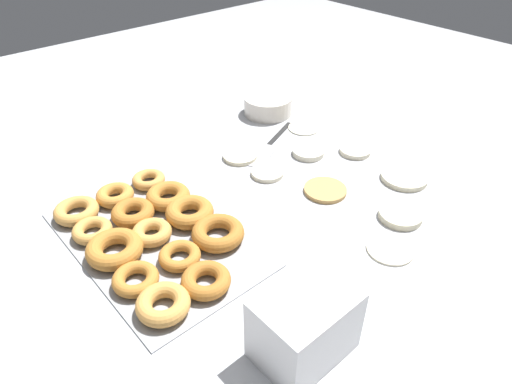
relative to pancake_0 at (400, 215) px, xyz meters
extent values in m
plane|color=#B2B5BA|center=(-0.19, -0.10, -0.01)|extent=(3.00, 3.00, 0.00)
cylinder|color=beige|center=(0.00, 0.00, 0.00)|extent=(0.10, 0.10, 0.02)
cylinder|color=silver|center=(-0.32, 0.05, 0.00)|extent=(0.09, 0.09, 0.02)
cylinder|color=tan|center=(-0.18, -0.05, 0.00)|extent=(0.10, 0.10, 0.01)
cylinder|color=beige|center=(-0.32, -0.11, 0.00)|extent=(0.08, 0.08, 0.01)
cylinder|color=beige|center=(-0.08, 0.14, 0.00)|extent=(0.11, 0.11, 0.01)
cylinder|color=beige|center=(-0.25, 0.15, 0.00)|extent=(0.08, 0.08, 0.01)
cylinder|color=beige|center=(0.05, -0.10, 0.00)|extent=(0.10, 0.10, 0.01)
cylinder|color=silver|center=(-0.44, 0.14, 0.00)|extent=(0.09, 0.09, 0.01)
cylinder|color=beige|center=(-0.43, -0.11, 0.00)|extent=(0.09, 0.09, 0.01)
cube|color=#93969B|center=(-0.30, -0.45, 0.00)|extent=(0.47, 0.30, 0.01)
torus|color=#D19347|center=(-0.47, -0.54, 0.01)|extent=(0.10, 0.10, 0.03)
torus|color=#D19347|center=(-0.39, -0.54, 0.01)|extent=(0.08, 0.08, 0.02)
torus|color=#B7752D|center=(-0.30, -0.53, 0.02)|extent=(0.11, 0.11, 0.03)
torus|color=#B7752D|center=(-0.21, -0.54, 0.01)|extent=(0.09, 0.09, 0.02)
torus|color=#D19347|center=(-0.12, -0.54, 0.01)|extent=(0.10, 0.10, 0.03)
torus|color=#C68438|center=(-0.47, -0.45, 0.01)|extent=(0.09, 0.09, 0.03)
torus|color=#AD6B28|center=(-0.38, -0.45, 0.01)|extent=(0.09, 0.09, 0.03)
torus|color=#D19347|center=(-0.30, -0.45, 0.01)|extent=(0.08, 0.08, 0.03)
torus|color=#B7752D|center=(-0.20, -0.45, 0.01)|extent=(0.08, 0.08, 0.02)
torus|color=#AD6B28|center=(-0.12, -0.45, 0.01)|extent=(0.09, 0.09, 0.03)
torus|color=#D19347|center=(-0.48, -0.35, 0.01)|extent=(0.08, 0.08, 0.02)
torus|color=#B7752D|center=(-0.38, -0.36, 0.01)|extent=(0.10, 0.10, 0.03)
torus|color=#B7752D|center=(-0.30, -0.36, 0.02)|extent=(0.11, 0.11, 0.03)
torus|color=#AD6B28|center=(-0.21, -0.35, 0.01)|extent=(0.11, 0.11, 0.03)
cylinder|color=silver|center=(-0.58, 0.13, 0.02)|extent=(0.15, 0.15, 0.06)
cube|color=white|center=(0.09, -0.41, 0.00)|extent=(0.11, 0.15, 0.02)
cube|color=white|center=(0.09, -0.41, 0.02)|extent=(0.11, 0.15, 0.02)
cube|color=white|center=(0.09, -0.41, 0.04)|extent=(0.11, 0.15, 0.02)
cube|color=white|center=(0.09, -0.41, 0.06)|extent=(0.11, 0.15, 0.02)
cube|color=white|center=(0.09, -0.41, 0.08)|extent=(0.11, 0.15, 0.02)
cube|color=white|center=(0.09, -0.41, 0.10)|extent=(0.11, 0.15, 0.02)
cube|color=black|center=(-0.46, 0.07, -0.01)|extent=(0.07, 0.14, 0.01)
cube|color=#A8A8AD|center=(-0.41, -0.06, -0.01)|extent=(0.10, 0.14, 0.01)
camera|label=1|loc=(0.38, -0.76, 0.63)|focal=32.00mm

